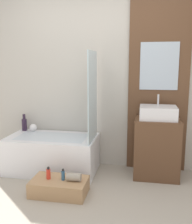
# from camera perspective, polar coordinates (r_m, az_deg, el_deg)

# --- Properties ---
(wall_tiled_back) EXTENTS (4.20, 0.06, 2.60)m
(wall_tiled_back) POSITION_cam_1_polar(r_m,az_deg,el_deg) (3.70, 1.08, 8.02)
(wall_tiled_back) COLOR #B7B2A8
(wall_tiled_back) RESTS_ON ground_plane
(wall_wood_accent) EXTENTS (0.79, 0.04, 2.60)m
(wall_wood_accent) POSITION_cam_1_polar(r_m,az_deg,el_deg) (3.60, 13.48, 7.79)
(wall_wood_accent) COLOR brown
(wall_wood_accent) RESTS_ON ground_plane
(bathtub) EXTENTS (1.20, 0.67, 0.48)m
(bathtub) POSITION_cam_1_polar(r_m,az_deg,el_deg) (3.68, -9.45, -8.91)
(bathtub) COLOR white
(bathtub) RESTS_ON ground_plane
(glass_shower_screen) EXTENTS (0.01, 0.54, 1.13)m
(glass_shower_screen) POSITION_cam_1_polar(r_m,az_deg,el_deg) (3.30, -0.77, 3.38)
(glass_shower_screen) COLOR silver
(glass_shower_screen) RESTS_ON bathtub
(wooden_step_bench) EXTENTS (0.63, 0.37, 0.17)m
(wooden_step_bench) POSITION_cam_1_polar(r_m,az_deg,el_deg) (3.11, -7.98, -15.81)
(wooden_step_bench) COLOR #A87F56
(wooden_step_bench) RESTS_ON ground_plane
(vanity_cabinet) EXTENTS (0.57, 0.46, 0.77)m
(vanity_cabinet) POSITION_cam_1_polar(r_m,az_deg,el_deg) (3.52, 13.04, -7.60)
(vanity_cabinet) COLOR brown
(vanity_cabinet) RESTS_ON ground_plane
(sink) EXTENTS (0.46, 0.36, 0.30)m
(sink) POSITION_cam_1_polar(r_m,az_deg,el_deg) (3.41, 13.36, -0.13)
(sink) COLOR white
(sink) RESTS_ON vanity_cabinet
(vase_tall_dark) EXTENTS (0.07, 0.07, 0.24)m
(vase_tall_dark) POSITION_cam_1_polar(r_m,az_deg,el_deg) (4.01, -15.33, -2.51)
(vase_tall_dark) COLOR #2D1E33
(vase_tall_dark) RESTS_ON bathtub
(vase_round_light) EXTENTS (0.11, 0.11, 0.11)m
(vase_round_light) POSITION_cam_1_polar(r_m,az_deg,el_deg) (3.94, -13.52, -3.32)
(vase_round_light) COLOR white
(vase_round_light) RESTS_ON bathtub
(bottle_soap_primary) EXTENTS (0.05, 0.05, 0.14)m
(bottle_soap_primary) POSITION_cam_1_polar(r_m,az_deg,el_deg) (3.09, -10.32, -13.05)
(bottle_soap_primary) COLOR red
(bottle_soap_primary) RESTS_ON wooden_step_bench
(bottle_soap_secondary) EXTENTS (0.04, 0.04, 0.13)m
(bottle_soap_secondary) POSITION_cam_1_polar(r_m,az_deg,el_deg) (3.03, -7.19, -13.47)
(bottle_soap_secondary) COLOR #2D567A
(bottle_soap_secondary) RESTS_ON wooden_step_bench
(towel_roll) EXTENTS (0.16, 0.09, 0.09)m
(towel_roll) POSITION_cam_1_polar(r_m,az_deg,el_deg) (3.01, -4.83, -13.93)
(towel_roll) COLOR gray
(towel_roll) RESTS_ON wooden_step_bench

